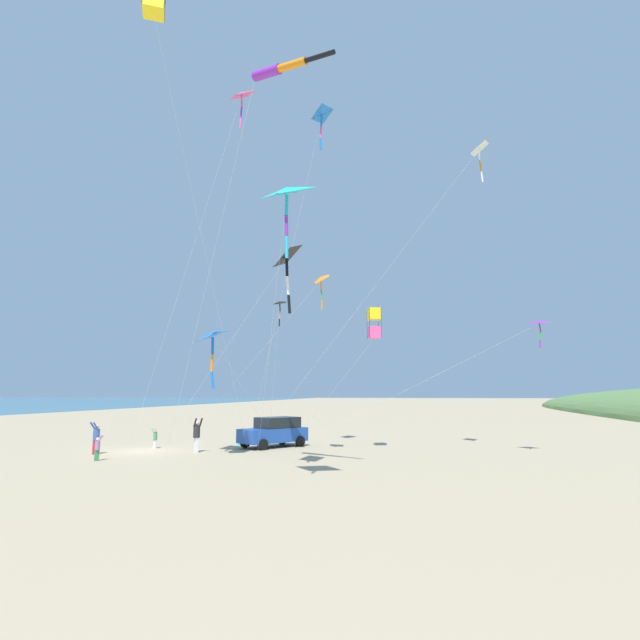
{
  "coord_description": "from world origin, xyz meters",
  "views": [
    {
      "loc": [
        -15.52,
        27.25,
        3.39
      ],
      "look_at": [
        -11.25,
        3.41,
        6.99
      ],
      "focal_mm": 27.54,
      "sensor_mm": 36.0,
      "label": 1
    }
  ],
  "objects_px": {
    "cooler_box": "(243,442)",
    "kite_box_striped_overhead": "(374,323)",
    "kite_delta_yellow_midlevel": "(280,304)",
    "kite_windsock_rainbow_low_near": "(280,69)",
    "kite_delta_magenta_far_left": "(285,257)",
    "person_child_green_jacket": "(155,437)",
    "kite_delta_orange_high_right": "(538,324)",
    "kite_delta_long_streamer_left": "(241,96)",
    "kite_delta_green_low_center": "(321,115)",
    "person_adult_flyer": "(197,433)",
    "kite_delta_blue_topmost": "(478,150)",
    "person_child_grey_jacket": "(97,447)",
    "kite_delta_black_fish_shape": "(212,336)",
    "parked_car": "(274,432)",
    "person_bystander_far": "(96,436)",
    "kite_delta_teal_far_right": "(320,280)"
  },
  "relations": [
    {
      "from": "kite_delta_green_low_center",
      "to": "kite_delta_orange_high_right",
      "type": "relative_size",
      "value": 1.34
    },
    {
      "from": "kite_windsock_rainbow_low_near",
      "to": "parked_car",
      "type": "bearing_deg",
      "value": -74.5
    },
    {
      "from": "person_bystander_far",
      "to": "person_child_grey_jacket",
      "type": "bearing_deg",
      "value": 126.05
    },
    {
      "from": "kite_delta_long_streamer_left",
      "to": "kite_delta_orange_high_right",
      "type": "height_order",
      "value": "kite_delta_long_streamer_left"
    },
    {
      "from": "person_adult_flyer",
      "to": "kite_delta_blue_topmost",
      "type": "height_order",
      "value": "kite_delta_blue_topmost"
    },
    {
      "from": "kite_windsock_rainbow_low_near",
      "to": "kite_delta_black_fish_shape",
      "type": "bearing_deg",
      "value": -54.1
    },
    {
      "from": "person_child_grey_jacket",
      "to": "kite_delta_teal_far_right",
      "type": "height_order",
      "value": "kite_delta_teal_far_right"
    },
    {
      "from": "kite_delta_magenta_far_left",
      "to": "parked_car",
      "type": "bearing_deg",
      "value": -72.7
    },
    {
      "from": "cooler_box",
      "to": "kite_box_striped_overhead",
      "type": "xyz_separation_m",
      "value": [
        -8.82,
        2.2,
        7.31
      ]
    },
    {
      "from": "kite_delta_blue_topmost",
      "to": "person_adult_flyer",
      "type": "bearing_deg",
      "value": 1.93
    },
    {
      "from": "kite_delta_blue_topmost",
      "to": "kite_delta_magenta_far_left",
      "type": "bearing_deg",
      "value": 38.61
    },
    {
      "from": "person_adult_flyer",
      "to": "kite_delta_teal_far_right",
      "type": "relative_size",
      "value": 0.19
    },
    {
      "from": "parked_car",
      "to": "kite_delta_black_fish_shape",
      "type": "distance_m",
      "value": 7.79
    },
    {
      "from": "person_adult_flyer",
      "to": "kite_delta_green_low_center",
      "type": "distance_m",
      "value": 20.19
    },
    {
      "from": "person_adult_flyer",
      "to": "kite_delta_magenta_far_left",
      "type": "bearing_deg",
      "value": 134.77
    },
    {
      "from": "kite_delta_yellow_midlevel",
      "to": "kite_box_striped_overhead",
      "type": "xyz_separation_m",
      "value": [
        -5.09,
        -2.91,
        -0.82
      ]
    },
    {
      "from": "kite_delta_orange_high_right",
      "to": "kite_delta_black_fish_shape",
      "type": "bearing_deg",
      "value": 9.45
    },
    {
      "from": "person_child_grey_jacket",
      "to": "kite_delta_black_fish_shape",
      "type": "xyz_separation_m",
      "value": [
        -4.73,
        -2.86,
        5.87
      ]
    },
    {
      "from": "kite_delta_long_streamer_left",
      "to": "kite_delta_yellow_midlevel",
      "type": "relative_size",
      "value": 2.34
    },
    {
      "from": "person_child_green_jacket",
      "to": "kite_delta_black_fish_shape",
      "type": "height_order",
      "value": "kite_delta_black_fish_shape"
    },
    {
      "from": "kite_delta_long_streamer_left",
      "to": "kite_delta_orange_high_right",
      "type": "bearing_deg",
      "value": -162.4
    },
    {
      "from": "person_adult_flyer",
      "to": "kite_box_striped_overhead",
      "type": "xyz_separation_m",
      "value": [
        -10.14,
        -2.09,
        6.45
      ]
    },
    {
      "from": "cooler_box",
      "to": "kite_box_striped_overhead",
      "type": "height_order",
      "value": "kite_box_striped_overhead"
    },
    {
      "from": "kite_windsock_rainbow_low_near",
      "to": "kite_delta_long_streamer_left",
      "type": "bearing_deg",
      "value": -57.88
    },
    {
      "from": "parked_car",
      "to": "cooler_box",
      "type": "bearing_deg",
      "value": -17.56
    },
    {
      "from": "kite_delta_magenta_far_left",
      "to": "person_adult_flyer",
      "type": "bearing_deg",
      "value": -45.23
    },
    {
      "from": "kite_windsock_rainbow_low_near",
      "to": "kite_delta_green_low_center",
      "type": "relative_size",
      "value": 0.83
    },
    {
      "from": "person_adult_flyer",
      "to": "person_child_green_jacket",
      "type": "xyz_separation_m",
      "value": [
        3.42,
        -1.58,
        -0.41
      ]
    },
    {
      "from": "kite_delta_yellow_midlevel",
      "to": "kite_windsock_rainbow_low_near",
      "type": "height_order",
      "value": "kite_windsock_rainbow_low_near"
    },
    {
      "from": "kite_delta_blue_topmost",
      "to": "kite_delta_green_low_center",
      "type": "relative_size",
      "value": 0.87
    },
    {
      "from": "kite_delta_green_low_center",
      "to": "kite_delta_magenta_far_left",
      "type": "relative_size",
      "value": 2.06
    },
    {
      "from": "person_child_green_jacket",
      "to": "kite_delta_yellow_midlevel",
      "type": "distance_m",
      "value": 11.69
    },
    {
      "from": "parked_car",
      "to": "person_adult_flyer",
      "type": "xyz_separation_m",
      "value": [
        3.65,
        3.56,
        0.11
      ]
    },
    {
      "from": "kite_windsock_rainbow_low_near",
      "to": "kite_delta_magenta_far_left",
      "type": "xyz_separation_m",
      "value": [
        0.37,
        -2.62,
        -7.09
      ]
    },
    {
      "from": "person_bystander_far",
      "to": "kite_delta_orange_high_right",
      "type": "bearing_deg",
      "value": -171.91
    },
    {
      "from": "parked_car",
      "to": "kite_box_striped_overhead",
      "type": "bearing_deg",
      "value": 167.29
    },
    {
      "from": "person_child_green_jacket",
      "to": "kite_delta_orange_high_right",
      "type": "relative_size",
      "value": 0.08
    },
    {
      "from": "kite_delta_long_streamer_left",
      "to": "kite_windsock_rainbow_low_near",
      "type": "distance_m",
      "value": 8.04
    },
    {
      "from": "person_child_grey_jacket",
      "to": "kite_delta_yellow_midlevel",
      "type": "bearing_deg",
      "value": -158.45
    },
    {
      "from": "cooler_box",
      "to": "person_child_green_jacket",
      "type": "xyz_separation_m",
      "value": [
        4.75,
        2.71,
        0.44
      ]
    },
    {
      "from": "person_child_green_jacket",
      "to": "kite_delta_magenta_far_left",
      "type": "bearing_deg",
      "value": 140.41
    },
    {
      "from": "cooler_box",
      "to": "kite_delta_orange_high_right",
      "type": "height_order",
      "value": "kite_delta_orange_high_right"
    },
    {
      "from": "person_child_grey_jacket",
      "to": "person_child_green_jacket",
      "type": "bearing_deg",
      "value": -90.1
    },
    {
      "from": "kite_delta_blue_topmost",
      "to": "kite_box_striped_overhead",
      "type": "distance_m",
      "value": 11.66
    },
    {
      "from": "person_child_green_jacket",
      "to": "kite_delta_blue_topmost",
      "type": "relative_size",
      "value": 0.07
    },
    {
      "from": "kite_box_striped_overhead",
      "to": "kite_delta_teal_far_right",
      "type": "xyz_separation_m",
      "value": [
        2.81,
        2.82,
        2.12
      ]
    },
    {
      "from": "kite_delta_magenta_far_left",
      "to": "kite_delta_blue_topmost",
      "type": "bearing_deg",
      "value": -141.39
    },
    {
      "from": "kite_windsock_rainbow_low_near",
      "to": "kite_delta_magenta_far_left",
      "type": "relative_size",
      "value": 1.7
    },
    {
      "from": "person_child_grey_jacket",
      "to": "kite_windsock_rainbow_low_near",
      "type": "height_order",
      "value": "kite_windsock_rainbow_low_near"
    },
    {
      "from": "person_child_grey_jacket",
      "to": "kite_delta_green_low_center",
      "type": "distance_m",
      "value": 22.33
    }
  ]
}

